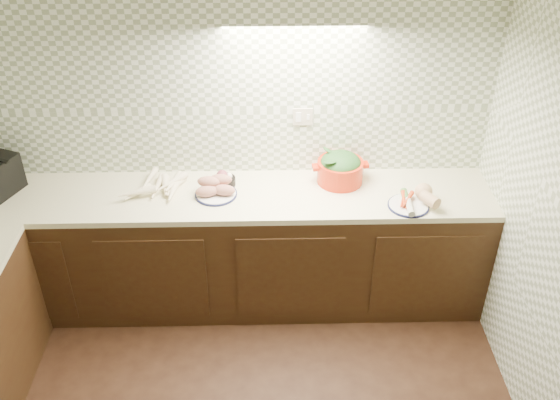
{
  "coord_description": "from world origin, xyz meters",
  "views": [
    {
      "loc": [
        0.31,
        -1.93,
        3.17
      ],
      "look_at": [
        0.39,
        1.25,
        1.02
      ],
      "focal_mm": 40.0,
      "sensor_mm": 36.0,
      "label": 1
    }
  ],
  "objects_px": {
    "parsnip_pile": "(159,183)",
    "veg_plate": "(415,198)",
    "sweet_potato_plate": "(215,188)",
    "onion_bowl": "(224,180)",
    "dutch_oven": "(340,168)"
  },
  "relations": [
    {
      "from": "sweet_potato_plate",
      "to": "onion_bowl",
      "type": "xyz_separation_m",
      "value": [
        0.05,
        0.12,
        -0.01
      ]
    },
    {
      "from": "parsnip_pile",
      "to": "onion_bowl",
      "type": "relative_size",
      "value": 2.99
    },
    {
      "from": "parsnip_pile",
      "to": "veg_plate",
      "type": "xyz_separation_m",
      "value": [
        1.67,
        -0.22,
        0.01
      ]
    },
    {
      "from": "dutch_oven",
      "to": "veg_plate",
      "type": "relative_size",
      "value": 1.12
    },
    {
      "from": "veg_plate",
      "to": "parsnip_pile",
      "type": "bearing_deg",
      "value": 172.38
    },
    {
      "from": "sweet_potato_plate",
      "to": "dutch_oven",
      "type": "xyz_separation_m",
      "value": [
        0.83,
        0.14,
        0.06
      ]
    },
    {
      "from": "onion_bowl",
      "to": "dutch_oven",
      "type": "xyz_separation_m",
      "value": [
        0.78,
        0.03,
        0.06
      ]
    },
    {
      "from": "dutch_oven",
      "to": "veg_plate",
      "type": "bearing_deg",
      "value": -36.21
    },
    {
      "from": "parsnip_pile",
      "to": "onion_bowl",
      "type": "distance_m",
      "value": 0.44
    },
    {
      "from": "parsnip_pile",
      "to": "veg_plate",
      "type": "relative_size",
      "value": 1.27
    },
    {
      "from": "onion_bowl",
      "to": "veg_plate",
      "type": "height_order",
      "value": "veg_plate"
    },
    {
      "from": "sweet_potato_plate",
      "to": "parsnip_pile",
      "type": "bearing_deg",
      "value": 167.0
    },
    {
      "from": "sweet_potato_plate",
      "to": "onion_bowl",
      "type": "relative_size",
      "value": 1.89
    },
    {
      "from": "sweet_potato_plate",
      "to": "veg_plate",
      "type": "relative_size",
      "value": 0.81
    },
    {
      "from": "parsnip_pile",
      "to": "sweet_potato_plate",
      "type": "xyz_separation_m",
      "value": [
        0.38,
        -0.09,
        0.01
      ]
    }
  ]
}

